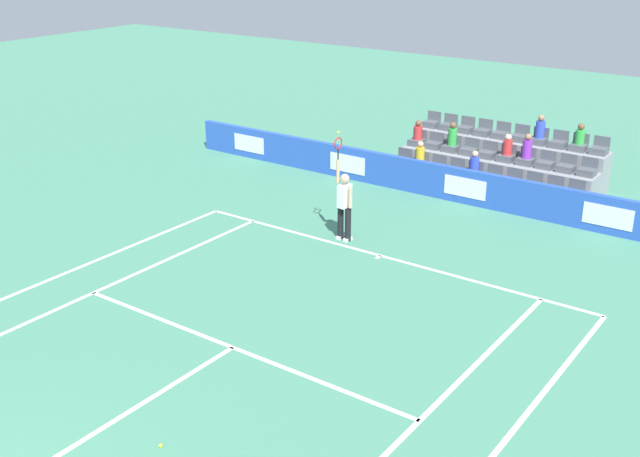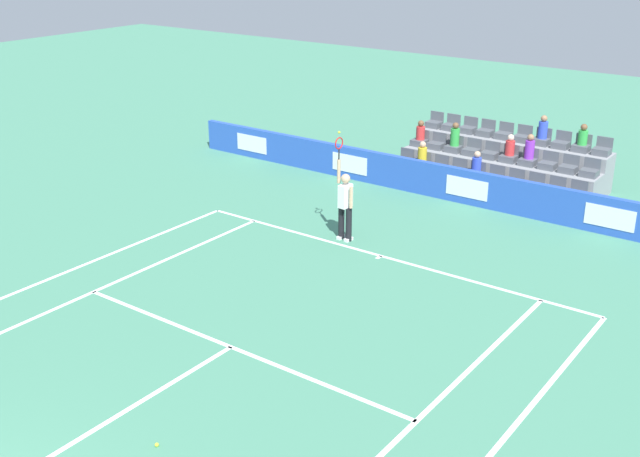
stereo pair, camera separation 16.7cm
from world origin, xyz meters
TOP-DOWN VIEW (x-y plane):
  - line_baseline at (0.00, -11.89)m, footprint 10.97×0.10m
  - line_service at (0.00, -6.40)m, footprint 8.23×0.10m
  - line_centre_service at (0.00, -3.20)m, footprint 0.10×6.40m
  - line_singles_sideline_left at (4.12, -5.95)m, footprint 0.10×11.89m
  - line_singles_sideline_right at (-4.12, -5.95)m, footprint 0.10×11.89m
  - line_doubles_sideline_left at (5.49, -5.95)m, footprint 0.10×11.89m
  - line_centre_mark at (0.00, -11.79)m, footprint 0.10×0.20m
  - sponsor_barrier at (-0.00, -16.64)m, footprint 20.45×0.22m
  - tennis_player at (1.33, -12.24)m, footprint 0.53×0.37m
  - stadium_stand at (0.01, -18.95)m, footprint 6.20×2.85m
  - loose_tennis_ball at (-1.14, -3.41)m, footprint 0.07×0.07m

SIDE VIEW (x-z plane):
  - line_baseline at x=0.00m, z-range 0.00..0.01m
  - line_service at x=0.00m, z-range 0.00..0.01m
  - line_centre_service at x=0.00m, z-range 0.00..0.01m
  - line_singles_sideline_left at x=4.12m, z-range 0.00..0.01m
  - line_singles_sideline_right at x=-4.12m, z-range 0.00..0.01m
  - line_doubles_sideline_left at x=5.49m, z-range 0.00..0.01m
  - line_centre_mark at x=0.00m, z-range 0.00..0.01m
  - loose_tennis_ball at x=-1.14m, z-range 0.00..0.07m
  - sponsor_barrier at x=0.00m, z-range 0.00..1.02m
  - stadium_stand at x=0.01m, z-range -0.54..1.64m
  - tennis_player at x=1.33m, z-range -0.43..2.42m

